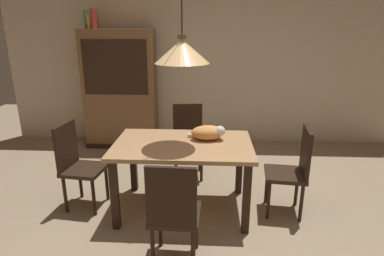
{
  "coord_description": "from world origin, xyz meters",
  "views": [
    {
      "loc": [
        0.12,
        -2.69,
        1.89
      ],
      "look_at": [
        -0.05,
        0.59,
        0.85
      ],
      "focal_mm": 30.3,
      "sensor_mm": 36.0,
      "label": 1
    }
  ],
  "objects_px": {
    "book_red_tall": "(94,19)",
    "chair_near_front": "(174,211)",
    "cat_sleeping": "(209,133)",
    "book_green_slim": "(87,19)",
    "hutch_bookcase": "(121,92)",
    "pendant_lamp": "(182,51)",
    "chair_left_side": "(77,162)",
    "chair_far_back": "(188,137)",
    "book_yellow_short": "(91,22)",
    "chair_right_side": "(294,168)",
    "dining_table": "(183,152)"
  },
  "relations": [
    {
      "from": "chair_left_side",
      "to": "book_green_slim",
      "type": "bearing_deg",
      "value": 103.35
    },
    {
      "from": "hutch_bookcase",
      "to": "book_red_tall",
      "type": "distance_m",
      "value": 1.15
    },
    {
      "from": "book_green_slim",
      "to": "book_yellow_short",
      "type": "bearing_deg",
      "value": 0.0
    },
    {
      "from": "chair_near_front",
      "to": "book_yellow_short",
      "type": "bearing_deg",
      "value": 118.57
    },
    {
      "from": "book_yellow_short",
      "to": "pendant_lamp",
      "type": "bearing_deg",
      "value": -51.57
    },
    {
      "from": "pendant_lamp",
      "to": "chair_left_side",
      "type": "bearing_deg",
      "value": 179.52
    },
    {
      "from": "chair_near_front",
      "to": "chair_left_side",
      "type": "relative_size",
      "value": 1.0
    },
    {
      "from": "cat_sleeping",
      "to": "chair_left_side",
      "type": "bearing_deg",
      "value": -175.14
    },
    {
      "from": "chair_near_front",
      "to": "book_yellow_short",
      "type": "xyz_separation_m",
      "value": [
        -1.53,
        2.81,
        1.43
      ]
    },
    {
      "from": "book_green_slim",
      "to": "book_yellow_short",
      "type": "height_order",
      "value": "book_green_slim"
    },
    {
      "from": "chair_far_back",
      "to": "hutch_bookcase",
      "type": "distance_m",
      "value": 1.6
    },
    {
      "from": "chair_left_side",
      "to": "hutch_bookcase",
      "type": "height_order",
      "value": "hutch_bookcase"
    },
    {
      "from": "chair_left_side",
      "to": "hutch_bookcase",
      "type": "relative_size",
      "value": 0.5
    },
    {
      "from": "hutch_bookcase",
      "to": "book_yellow_short",
      "type": "distance_m",
      "value": 1.12
    },
    {
      "from": "book_yellow_short",
      "to": "dining_table",
      "type": "bearing_deg",
      "value": -51.57
    },
    {
      "from": "chair_far_back",
      "to": "book_yellow_short",
      "type": "bearing_deg",
      "value": 145.35
    },
    {
      "from": "book_yellow_short",
      "to": "chair_near_front",
      "type": "bearing_deg",
      "value": -61.43
    },
    {
      "from": "chair_right_side",
      "to": "book_yellow_short",
      "type": "distance_m",
      "value": 3.59
    },
    {
      "from": "book_green_slim",
      "to": "hutch_bookcase",
      "type": "bearing_deg",
      "value": -0.2
    },
    {
      "from": "dining_table",
      "to": "pendant_lamp",
      "type": "bearing_deg",
      "value": -90.0
    },
    {
      "from": "chair_right_side",
      "to": "book_green_slim",
      "type": "bearing_deg",
      "value": 144.42
    },
    {
      "from": "hutch_bookcase",
      "to": "book_red_tall",
      "type": "xyz_separation_m",
      "value": [
        -0.33,
        0.0,
        1.1
      ]
    },
    {
      "from": "chair_near_front",
      "to": "book_green_slim",
      "type": "relative_size",
      "value": 3.58
    },
    {
      "from": "pendant_lamp",
      "to": "book_red_tall",
      "type": "height_order",
      "value": "pendant_lamp"
    },
    {
      "from": "book_yellow_short",
      "to": "book_green_slim",
      "type": "bearing_deg",
      "value": 180.0
    },
    {
      "from": "chair_left_side",
      "to": "book_red_tall",
      "type": "height_order",
      "value": "book_red_tall"
    },
    {
      "from": "chair_far_back",
      "to": "chair_near_front",
      "type": "xyz_separation_m",
      "value": [
        0.01,
        -1.76,
        0.0
      ]
    },
    {
      "from": "pendant_lamp",
      "to": "book_red_tall",
      "type": "bearing_deg",
      "value": 127.38
    },
    {
      "from": "dining_table",
      "to": "book_green_slim",
      "type": "distance_m",
      "value": 2.83
    },
    {
      "from": "chair_far_back",
      "to": "book_red_tall",
      "type": "height_order",
      "value": "book_red_tall"
    },
    {
      "from": "hutch_bookcase",
      "to": "book_yellow_short",
      "type": "bearing_deg",
      "value": 179.78
    },
    {
      "from": "dining_table",
      "to": "cat_sleeping",
      "type": "bearing_deg",
      "value": 26.21
    },
    {
      "from": "chair_near_front",
      "to": "book_yellow_short",
      "type": "height_order",
      "value": "book_yellow_short"
    },
    {
      "from": "cat_sleeping",
      "to": "book_red_tall",
      "type": "relative_size",
      "value": 1.4
    },
    {
      "from": "chair_right_side",
      "to": "chair_near_front",
      "type": "distance_m",
      "value": 1.43
    },
    {
      "from": "dining_table",
      "to": "chair_left_side",
      "type": "bearing_deg",
      "value": 179.52
    },
    {
      "from": "chair_near_front",
      "to": "cat_sleeping",
      "type": "distance_m",
      "value": 1.09
    },
    {
      "from": "cat_sleeping",
      "to": "book_yellow_short",
      "type": "bearing_deg",
      "value": 134.79
    },
    {
      "from": "chair_right_side",
      "to": "cat_sleeping",
      "type": "xyz_separation_m",
      "value": [
        -0.87,
        0.14,
        0.32
      ]
    },
    {
      "from": "book_red_tall",
      "to": "chair_near_front",
      "type": "bearing_deg",
      "value": -62.34
    },
    {
      "from": "pendant_lamp",
      "to": "chair_right_side",
      "type": "bearing_deg",
      "value": -0.42
    },
    {
      "from": "chair_far_back",
      "to": "chair_left_side",
      "type": "xyz_separation_m",
      "value": [
        -1.12,
        -0.87,
        0.0
      ]
    },
    {
      "from": "cat_sleeping",
      "to": "book_yellow_short",
      "type": "height_order",
      "value": "book_yellow_short"
    },
    {
      "from": "cat_sleeping",
      "to": "chair_right_side",
      "type": "bearing_deg",
      "value": -8.86
    },
    {
      "from": "hutch_bookcase",
      "to": "book_yellow_short",
      "type": "xyz_separation_m",
      "value": [
        -0.39,
        0.0,
        1.05
      ]
    },
    {
      "from": "cat_sleeping",
      "to": "book_green_slim",
      "type": "relative_size",
      "value": 1.51
    },
    {
      "from": "dining_table",
      "to": "hutch_bookcase",
      "type": "relative_size",
      "value": 0.76
    },
    {
      "from": "chair_right_side",
      "to": "chair_left_side",
      "type": "distance_m",
      "value": 2.26
    },
    {
      "from": "pendant_lamp",
      "to": "chair_far_back",
      "type": "bearing_deg",
      "value": 90.53
    },
    {
      "from": "chair_right_side",
      "to": "chair_far_back",
      "type": "bearing_deg",
      "value": 142.04
    }
  ]
}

